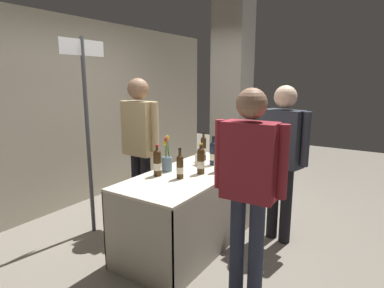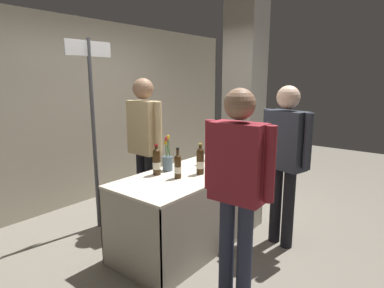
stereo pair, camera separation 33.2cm
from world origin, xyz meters
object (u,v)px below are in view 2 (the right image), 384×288
object	(u,v)px
tasting_table	(192,194)
wine_glass_near_vendor	(226,162)
concrete_pillar	(245,89)
featured_wine_bottle	(216,153)
display_bottle_0	(208,148)
taster_foreground_right	(238,179)
flower_vase	(168,161)
booth_signpost	(93,115)
vendor_presenter	(145,138)

from	to	relation	value
tasting_table	wine_glass_near_vendor	bearing A→B (deg)	-44.59
concrete_pillar	featured_wine_bottle	size ratio (longest dim) A/B	9.63
display_bottle_0	taster_foreground_right	xyz separation A→B (m)	(-1.01, -1.01, 0.08)
concrete_pillar	flower_vase	bearing A→B (deg)	-173.46
concrete_pillar	booth_signpost	bearing A→B (deg)	164.54
concrete_pillar	featured_wine_bottle	xyz separation A→B (m)	(-1.51, -0.51, -0.66)
concrete_pillar	featured_wine_bottle	world-z (taller)	concrete_pillar
display_bottle_0	flower_vase	size ratio (longest dim) A/B	0.90
wine_glass_near_vendor	vendor_presenter	bearing A→B (deg)	102.89
booth_signpost	taster_foreground_right	bearing A→B (deg)	-93.11
vendor_presenter	booth_signpost	size ratio (longest dim) A/B	0.80
concrete_pillar	wine_glass_near_vendor	world-z (taller)	concrete_pillar
featured_wine_bottle	flower_vase	distance (m)	0.57
booth_signpost	wine_glass_near_vendor	bearing A→B (deg)	-63.84
concrete_pillar	tasting_table	world-z (taller)	concrete_pillar
tasting_table	booth_signpost	xyz separation A→B (m)	(-0.41, 1.10, 0.80)
flower_vase	display_bottle_0	bearing A→B (deg)	-7.89
tasting_table	taster_foreground_right	bearing A→B (deg)	-121.26
featured_wine_bottle	vendor_presenter	bearing A→B (deg)	113.81
concrete_pillar	taster_foreground_right	bearing A→B (deg)	-151.18
tasting_table	vendor_presenter	world-z (taller)	vendor_presenter
concrete_pillar	vendor_presenter	distance (m)	1.94
flower_vase	booth_signpost	size ratio (longest dim) A/B	0.18
concrete_pillar	taster_foreground_right	xyz separation A→B (m)	(-2.40, -1.32, -0.57)
concrete_pillar	display_bottle_0	world-z (taller)	concrete_pillar
featured_wine_bottle	display_bottle_0	size ratio (longest dim) A/B	0.95
display_bottle_0	booth_signpost	world-z (taller)	booth_signpost
featured_wine_bottle	flower_vase	size ratio (longest dim) A/B	0.85
flower_vase	tasting_table	bearing A→B (deg)	-64.75
flower_vase	concrete_pillar	bearing A→B (deg)	6.54
taster_foreground_right	display_bottle_0	bearing A→B (deg)	-47.52
featured_wine_bottle	taster_foreground_right	bearing A→B (deg)	-137.84
featured_wine_bottle	vendor_presenter	size ratio (longest dim) A/B	0.19
vendor_presenter	booth_signpost	world-z (taller)	booth_signpost
tasting_table	wine_glass_near_vendor	size ratio (longest dim) A/B	13.36
tasting_table	taster_foreground_right	xyz separation A→B (m)	(-0.52, -0.85, 0.46)
flower_vase	taster_foreground_right	size ratio (longest dim) A/B	0.23
display_bottle_0	concrete_pillar	bearing A→B (deg)	12.72
flower_vase	taster_foreground_right	xyz separation A→B (m)	(-0.40, -1.09, 0.12)
tasting_table	flower_vase	bearing A→B (deg)	115.25
vendor_presenter	taster_foreground_right	xyz separation A→B (m)	(-0.54, -1.59, -0.04)
featured_wine_bottle	booth_signpost	xyz separation A→B (m)	(-0.78, 1.15, 0.42)
tasting_table	vendor_presenter	xyz separation A→B (m)	(0.03, 0.74, 0.51)
vendor_presenter	wine_glass_near_vendor	bearing A→B (deg)	14.31
featured_wine_bottle	wine_glass_near_vendor	distance (m)	0.24
vendor_presenter	taster_foreground_right	size ratio (longest dim) A/B	1.04
tasting_table	taster_foreground_right	distance (m)	1.10
display_bottle_0	vendor_presenter	distance (m)	0.75
concrete_pillar	tasting_table	size ratio (longest dim) A/B	1.80
display_bottle_0	wine_glass_near_vendor	size ratio (longest dim) A/B	2.62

